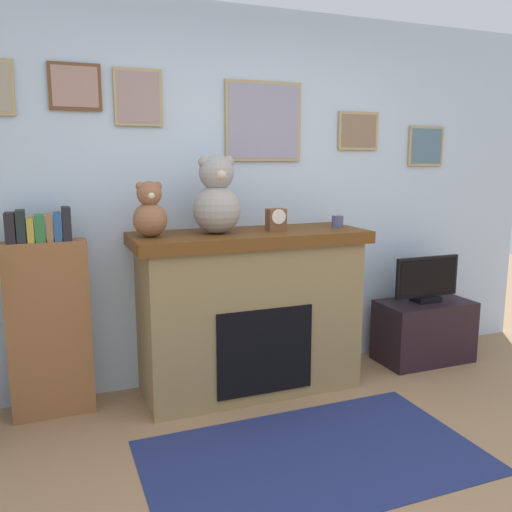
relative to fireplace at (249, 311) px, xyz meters
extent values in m
cube|color=silver|center=(0.02, 0.35, 0.74)|extent=(5.20, 0.12, 2.60)
cube|color=tan|center=(0.21, 0.27, 1.28)|extent=(0.57, 0.02, 0.55)
cube|color=#9090AA|center=(0.21, 0.26, 1.28)|extent=(0.53, 0.00, 0.51)
cube|color=tan|center=(0.99, 0.27, 1.23)|extent=(0.34, 0.02, 0.28)
cube|color=#856C51|center=(0.99, 0.26, 1.23)|extent=(0.30, 0.00, 0.24)
cube|color=tan|center=(-0.65, 0.27, 1.41)|extent=(0.31, 0.02, 0.36)
cube|color=gray|center=(-0.65, 0.26, 1.41)|extent=(0.27, 0.00, 0.32)
cube|color=tan|center=(1.62, 0.27, 1.12)|extent=(0.33, 0.02, 0.31)
cube|color=slate|center=(1.62, 0.26, 1.12)|extent=(0.29, 0.00, 0.27)
cube|color=brown|center=(-1.03, 0.27, 1.45)|extent=(0.31, 0.02, 0.28)
cube|color=#A37E72|center=(-1.03, 0.26, 1.45)|extent=(0.27, 0.00, 0.24)
cube|color=olive|center=(0.00, 0.00, -0.05)|extent=(1.44, 0.57, 1.02)
cube|color=brown|center=(0.00, 0.00, 0.51)|extent=(1.56, 0.63, 0.08)
cube|color=black|center=(0.00, -0.29, -0.20)|extent=(0.65, 0.02, 0.56)
cube|color=brown|center=(-1.27, 0.09, -0.01)|extent=(0.48, 0.16, 1.10)
cube|color=black|center=(-1.45, 0.09, 0.63)|extent=(0.05, 0.13, 0.18)
cube|color=black|center=(-1.39, 0.09, 0.63)|extent=(0.05, 0.13, 0.19)
cube|color=gold|center=(-1.34, 0.09, 0.61)|extent=(0.04, 0.13, 0.14)
cube|color=#2D7137|center=(-1.29, 0.09, 0.62)|extent=(0.05, 0.13, 0.16)
cube|color=#946342|center=(-1.24, 0.09, 0.62)|extent=(0.04, 0.13, 0.16)
cube|color=#275388|center=(-1.19, 0.09, 0.62)|extent=(0.04, 0.13, 0.17)
cube|color=black|center=(-1.14, 0.09, 0.64)|extent=(0.05, 0.13, 0.20)
cube|color=black|center=(1.47, -0.01, -0.32)|extent=(0.73, 0.40, 0.48)
cube|color=black|center=(1.47, -0.01, -0.06)|extent=(0.20, 0.14, 0.04)
cube|color=black|center=(1.47, -0.01, 0.12)|extent=(0.56, 0.03, 0.32)
cube|color=black|center=(1.47, -0.03, 0.12)|extent=(0.52, 0.00, 0.28)
cube|color=navy|center=(0.00, -0.96, -0.55)|extent=(1.80, 1.05, 0.01)
cylinder|color=#4C517A|center=(0.66, -0.02, 0.59)|extent=(0.08, 0.08, 0.08)
cube|color=brown|center=(0.19, -0.02, 0.62)|extent=(0.12, 0.09, 0.15)
cylinder|color=white|center=(0.19, -0.06, 0.64)|extent=(0.10, 0.01, 0.10)
sphere|color=#905E3E|center=(-0.66, -0.02, 0.65)|extent=(0.21, 0.21, 0.21)
sphere|color=#905E3E|center=(-0.66, -0.02, 0.81)|extent=(0.15, 0.15, 0.15)
sphere|color=#905E3E|center=(-0.71, -0.02, 0.86)|extent=(0.05, 0.05, 0.05)
sphere|color=#905E3E|center=(-0.60, -0.02, 0.86)|extent=(0.05, 0.05, 0.05)
sphere|color=beige|center=(-0.66, -0.08, 0.80)|extent=(0.05, 0.05, 0.05)
sphere|color=#9B9690|center=(-0.23, -0.02, 0.70)|extent=(0.31, 0.31, 0.31)
sphere|color=#9B9690|center=(-0.23, -0.02, 0.93)|extent=(0.22, 0.22, 0.22)
sphere|color=#9B9690|center=(-0.31, -0.02, 1.00)|extent=(0.08, 0.08, 0.08)
sphere|color=#9B9690|center=(-0.15, -0.02, 1.00)|extent=(0.08, 0.08, 0.08)
sphere|color=beige|center=(-0.23, -0.11, 0.92)|extent=(0.07, 0.07, 0.07)
camera|label=1|loc=(-1.26, -3.30, 1.01)|focal=37.60mm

